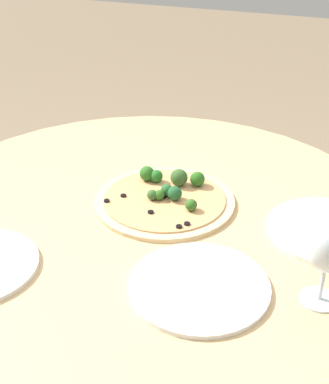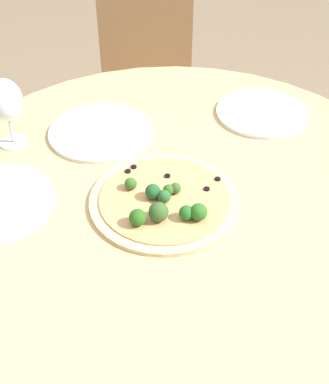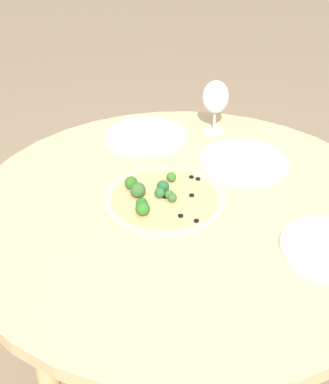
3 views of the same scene
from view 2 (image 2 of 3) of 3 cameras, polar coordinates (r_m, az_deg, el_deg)
name	(u,v)px [view 2 (image 2 of 3)]	position (r m, az deg, el deg)	size (l,w,h in m)	color
ground_plane	(172,365)	(1.82, 0.84, -18.00)	(12.00, 12.00, 0.00)	#847056
dining_table	(175,208)	(1.29, 1.14, -1.67)	(1.20, 1.20, 0.76)	tan
chair	(148,83)	(2.23, -1.74, 11.58)	(0.44, 0.44, 0.90)	#997047
pizza	(164,201)	(1.19, -0.01, -0.94)	(0.34, 0.34, 0.06)	#DBBC89
wine_glass	(5,101)	(1.37, -16.66, 9.26)	(0.09, 0.09, 0.18)	silver
plate_near	(262,113)	(1.52, 10.33, 8.32)	(0.25, 0.25, 0.01)	silver
plate_far	(100,132)	(1.43, -6.86, 6.39)	(0.27, 0.27, 0.01)	silver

